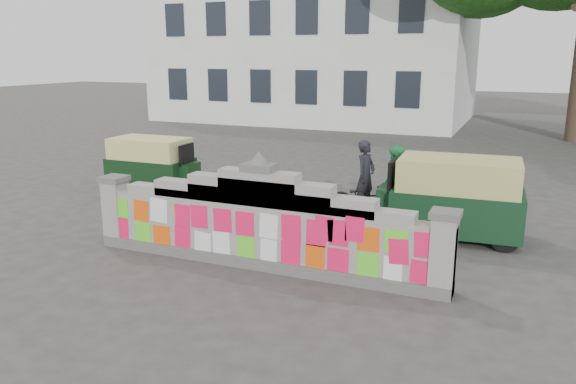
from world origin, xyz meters
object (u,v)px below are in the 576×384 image
at_px(rickshaw_right, 453,197).
at_px(rickshaw_left, 153,163).
at_px(cyclist_rider, 365,187).
at_px(pedestrian, 395,185).
at_px(cyclist_bike, 365,201).

bearing_deg(rickshaw_right, rickshaw_left, -10.23).
distance_m(cyclist_rider, rickshaw_right, 1.93).
distance_m(rickshaw_left, rickshaw_right, 7.90).
bearing_deg(rickshaw_right, cyclist_rider, -14.95).
relative_size(cyclist_rider, pedestrian, 0.90).
relative_size(cyclist_bike, rickshaw_left, 0.68).
bearing_deg(rickshaw_left, cyclist_bike, -6.53).
height_order(pedestrian, rickshaw_left, pedestrian).
bearing_deg(cyclist_bike, rickshaw_left, 99.13).
relative_size(cyclist_bike, cyclist_rider, 1.12).
bearing_deg(rickshaw_right, cyclist_bike, -14.95).
bearing_deg(pedestrian, rickshaw_right, 43.24).
distance_m(pedestrian, rickshaw_left, 6.60).
bearing_deg(rickshaw_left, cyclist_rider, -6.53).
height_order(cyclist_bike, rickshaw_right, rickshaw_right).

